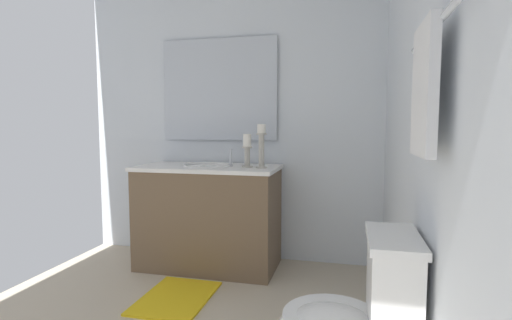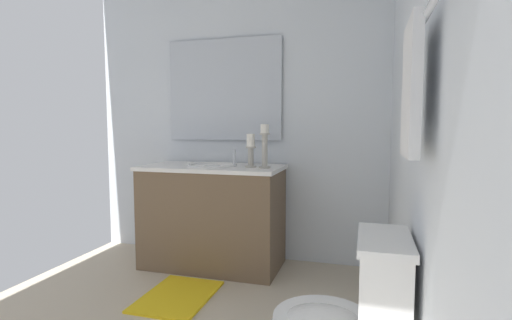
{
  "view_description": "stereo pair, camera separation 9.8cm",
  "coord_description": "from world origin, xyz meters",
  "views": [
    {
      "loc": [
        1.67,
        1.01,
        1.15
      ],
      "look_at": [
        -0.6,
        0.46,
        0.94
      ],
      "focal_mm": 26.93,
      "sensor_mm": 36.0,
      "label": 1
    },
    {
      "loc": [
        1.65,
        1.11,
        1.15
      ],
      "look_at": [
        -0.6,
        0.46,
        0.94
      ],
      "focal_mm": 26.93,
      "sensor_mm": 36.0,
      "label": 2
    }
  ],
  "objects": [
    {
      "name": "wall_back",
      "position": [
        0.0,
        1.31,
        1.23
      ],
      "size": [
        3.1,
        0.04,
        2.45
      ],
      "primitive_type": "cube",
      "color": "silver",
      "rests_on": "ground"
    },
    {
      "name": "wall_left",
      "position": [
        -1.55,
        0.0,
        1.23
      ],
      "size": [
        0.04,
        2.62,
        2.45
      ],
      "primitive_type": "cube",
      "color": "silver",
      "rests_on": "ground"
    },
    {
      "name": "vanity_cabinet",
      "position": [
        -1.23,
        -0.09,
        0.42
      ],
      "size": [
        0.58,
        1.14,
        0.83
      ],
      "color": "brown",
      "rests_on": "ground"
    },
    {
      "name": "sink_basin",
      "position": [
        -1.23,
        -0.09,
        0.79
      ],
      "size": [
        0.4,
        0.4,
        0.24
      ],
      "color": "white",
      "rests_on": "vanity_cabinet"
    },
    {
      "name": "mirror",
      "position": [
        -1.51,
        -0.09,
        1.46
      ],
      "size": [
        0.02,
        1.02,
        0.87
      ],
      "primitive_type": "cube",
      "color": "silver"
    },
    {
      "name": "candle_holder_tall",
      "position": [
        -1.18,
        0.36,
        1.01
      ],
      "size": [
        0.09,
        0.09,
        0.34
      ],
      "color": "#B7B2A5",
      "rests_on": "vanity_cabinet"
    },
    {
      "name": "candle_holder_short",
      "position": [
        -1.21,
        0.24,
        0.97
      ],
      "size": [
        0.09,
        0.09,
        0.26
      ],
      "color": "#B7B2A5",
      "rests_on": "vanity_cabinet"
    },
    {
      "name": "towel_bar",
      "position": [
        0.39,
        1.25,
        1.44
      ],
      "size": [
        0.7,
        0.02,
        0.02
      ],
      "primitive_type": "cylinder",
      "rotation": [
        0.0,
        1.57,
        0.0
      ],
      "color": "silver"
    },
    {
      "name": "towel_near_vanity",
      "position": [
        0.39,
        1.23,
        1.26
      ],
      "size": [
        0.28,
        0.03,
        0.41
      ],
      "primitive_type": "cube",
      "color": "white",
      "rests_on": "towel_bar"
    },
    {
      "name": "bath_mat",
      "position": [
        -0.6,
        -0.09,
        0.01
      ],
      "size": [
        0.6,
        0.44,
        0.02
      ],
      "primitive_type": "cube",
      "color": "yellow",
      "rests_on": "ground"
    }
  ]
}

